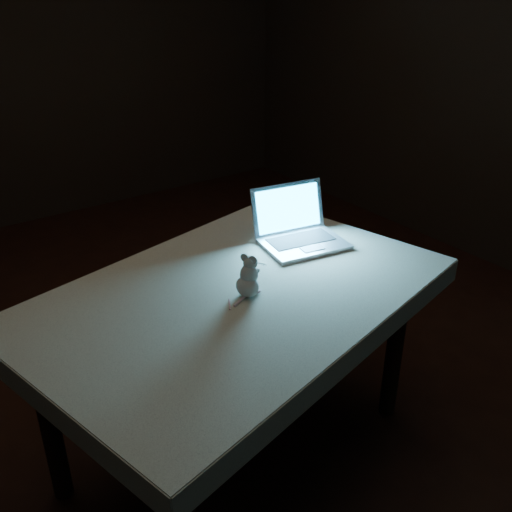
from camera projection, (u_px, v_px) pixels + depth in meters
floor at (200, 386)px, 2.70m from camera, size 5.00×5.00×0.00m
back_wall at (4, 45)px, 3.92m from camera, size 4.50×0.04×2.60m
table at (238, 376)px, 2.19m from camera, size 1.57×1.19×0.75m
tablecloth at (244, 289)px, 2.11m from camera, size 1.54×1.07×0.09m
laptop at (305, 221)px, 2.29m from camera, size 0.38×0.34×0.22m
plush_mouse at (247, 276)px, 1.95m from camera, size 0.13×0.13×0.15m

